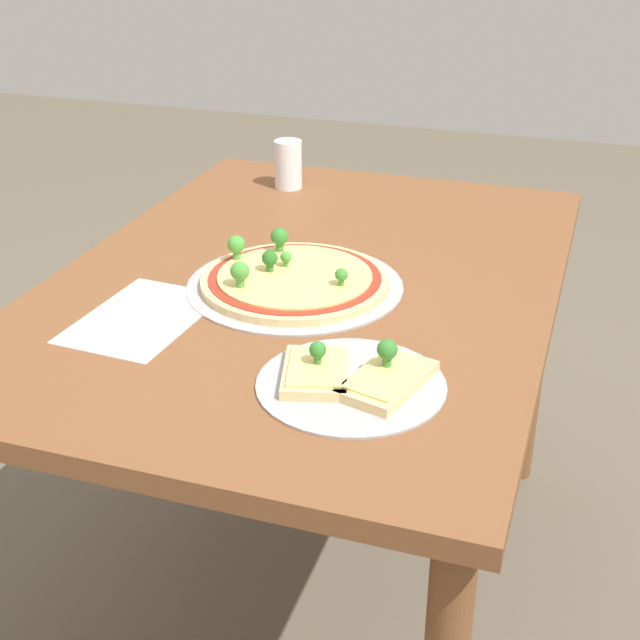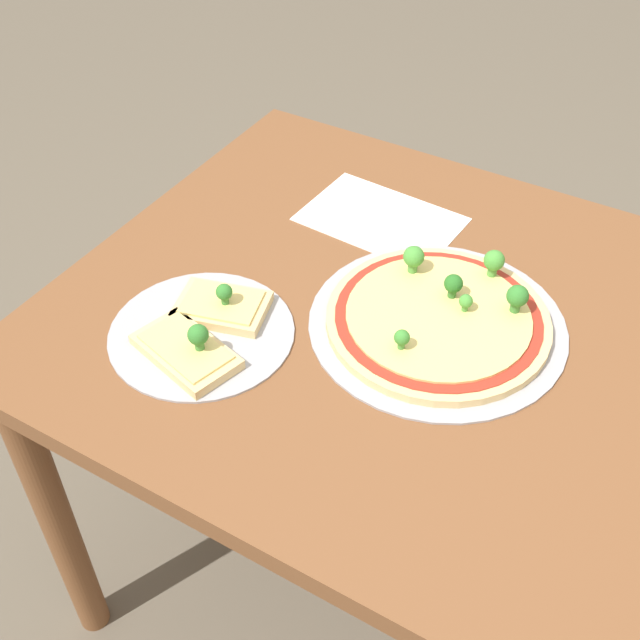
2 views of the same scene
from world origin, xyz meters
The scene contains 5 objects.
ground_plane centered at (0.00, 0.00, 0.00)m, with size 8.00×8.00×0.00m, color brown.
dining_table centered at (0.00, 0.00, 0.68)m, with size 1.28×0.90×0.77m.
pizza_tray_whole centered at (-0.06, 0.01, 0.79)m, with size 0.39×0.39×0.07m.
pizza_tray_slice centered at (-0.35, -0.19, 0.78)m, with size 0.28×0.28×0.07m.
paper_menu centered at (-0.26, 0.21, 0.77)m, with size 0.27×0.18×0.00m, color white.
Camera 2 is at (0.24, -0.85, 1.61)m, focal length 45.00 mm.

